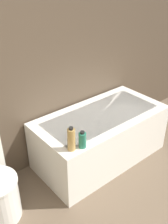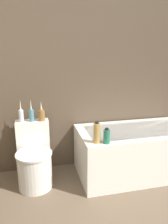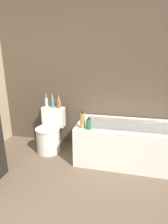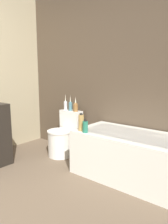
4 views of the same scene
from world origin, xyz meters
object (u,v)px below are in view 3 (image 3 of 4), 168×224
Objects in this scene: vase_bronze at (59,103)px; shampoo_bottle_tall at (83,120)px; shampoo_bottle_short at (89,124)px; bathtub at (126,142)px; vase_gold at (46,102)px; vase_silver at (53,102)px; toilet at (50,134)px.

vase_bronze is 0.72m from shampoo_bottle_tall.
bathtub is at bearing 30.73° from shampoo_bottle_short.
vase_gold is 1.03× the size of vase_silver.
vase_gold is at bearing 121.04° from toilet.
vase_bronze is 1.40× the size of shampoo_bottle_short.
vase_gold reaches higher than vase_silver.
toilet is 4.25× the size of shampoo_bottle_short.
vase_gold is at bearing 147.80° from shampoo_bottle_short.
vase_gold is (-1.35, 0.23, 0.49)m from bathtub.
bathtub is at bearing -10.28° from vase_silver.
toilet is 2.64× the size of vase_gold.
bathtub is 0.77m from shampoo_bottle_tall.
vase_gold is at bearing 177.73° from vase_silver.
toilet reaches higher than bathtub.
vase_bronze is at bearing 57.85° from toilet.
toilet is 0.88m from shampoo_bottle_short.
vase_silver reaches higher than toilet.
bathtub is 6.33× the size of shampoo_bottle_tall.
vase_bronze is (0.23, -0.01, -0.01)m from vase_gold.
toilet is 3.03× the size of vase_bronze.
vase_bronze is (-1.12, 0.22, 0.48)m from bathtub.
vase_gold is 0.91m from shampoo_bottle_tall.
bathtub is 2.08× the size of toilet.
bathtub is at bearing -1.87° from toilet.
toilet is at bearing -90.00° from vase_silver.
shampoo_bottle_tall is 1.40× the size of shampoo_bottle_short.
vase_gold is 0.11m from vase_silver.
shampoo_bottle_short is (0.84, -0.53, -0.14)m from vase_gold.
shampoo_bottle_tall is at bearing -43.19° from vase_bronze.
shampoo_bottle_short is at bearing -35.81° from vase_silver.
shampoo_bottle_tall is at bearing -33.62° from vase_gold.
vase_silver is 1.56× the size of shampoo_bottle_short.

